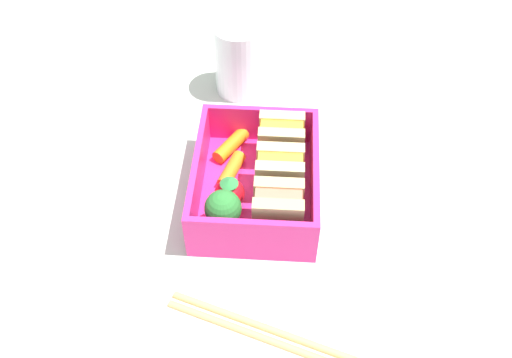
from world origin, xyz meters
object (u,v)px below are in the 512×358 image
object	(u,v)px
sandwich_center_left	(280,174)
carrot_stick_far_left	(231,145)
broccoli_floret	(223,209)
chopstick_pair	(279,337)
carrot_stick_left	(232,170)
sandwich_left	(281,141)
sandwich_center	(278,210)
drinking_glass	(239,59)
strawberry_far_left	(230,193)

from	to	relation	value
sandwich_center_left	carrot_stick_far_left	distance (cm)	7.66
broccoli_floret	chopstick_pair	bearing A→B (deg)	28.14
carrot_stick_left	sandwich_left	bearing A→B (deg)	118.58
sandwich_center	carrot_stick_left	world-z (taller)	sandwich_center
sandwich_center	drinking_glass	xyz separation A→B (cm)	(-21.45, -5.34, 0.69)
sandwich_center	carrot_stick_far_left	world-z (taller)	sandwich_center
sandwich_left	drinking_glass	world-z (taller)	drinking_glass
sandwich_center	chopstick_pair	world-z (taller)	sandwich_center
strawberry_far_left	drinking_glass	xyz separation A→B (cm)	(-18.97, -0.62, 1.55)
drinking_glass	sandwich_left	bearing A→B (deg)	23.16
sandwich_center	carrot_stick_far_left	size ratio (longest dim) A/B	1.06
carrot_stick_left	drinking_glass	distance (cm)	15.35
strawberry_far_left	drinking_glass	bearing A→B (deg)	-178.13
carrot_stick_left	strawberry_far_left	distance (cm)	3.93
sandwich_center	chopstick_pair	xyz separation A→B (cm)	(10.84, 0.55, -3.31)
sandwich_left	carrot_stick_left	bearing A→B (deg)	-61.42
carrot_stick_far_left	sandwich_center	bearing A→B (deg)	28.38
sandwich_center	sandwich_center_left	bearing A→B (deg)	180.00
sandwich_center	carrot_stick_far_left	distance (cm)	11.23
sandwich_left	sandwich_center	distance (cm)	8.98
sandwich_center_left	broccoli_floret	bearing A→B (deg)	-45.34
carrot_stick_left	carrot_stick_far_left	bearing A→B (deg)	-173.86
sandwich_center_left	sandwich_center	distance (cm)	4.49
strawberry_far_left	carrot_stick_left	bearing A→B (deg)	-177.25
broccoli_floret	carrot_stick_left	bearing A→B (deg)	179.15
sandwich_center_left	sandwich_left	bearing A→B (deg)	180.00
sandwich_left	chopstick_pair	distance (cm)	20.09
sandwich_left	carrot_stick_far_left	xyz separation A→B (cm)	(-0.79, -5.28, -1.72)
broccoli_floret	drinking_glass	bearing A→B (deg)	-179.13
broccoli_floret	sandwich_center	bearing A→B (deg)	95.22
sandwich_center_left	strawberry_far_left	distance (cm)	5.20
sandwich_center	carrot_stick_left	distance (cm)	8.18
carrot_stick_far_left	chopstick_pair	xyz separation A→B (cm)	(20.60, 5.82, -1.58)
chopstick_pair	drinking_glass	size ratio (longest dim) A/B	2.26
strawberry_far_left	chopstick_pair	distance (cm)	14.54
sandwich_left	sandwich_center_left	xyz separation A→B (cm)	(4.49, 0.00, 0.00)
sandwich_center_left	carrot_stick_left	distance (cm)	5.52
sandwich_center_left	carrot_stick_far_left	size ratio (longest dim) A/B	1.06
sandwich_center	broccoli_floret	xyz separation A→B (cm)	(0.46, -5.00, 0.31)
sandwich_center_left	carrot_stick_far_left	xyz separation A→B (cm)	(-5.28, -5.28, -1.72)
carrot_stick_far_left	broccoli_floret	xyz separation A→B (cm)	(10.22, 0.27, 2.03)
sandwich_center	chopstick_pair	size ratio (longest dim) A/B	0.25
carrot_stick_far_left	chopstick_pair	world-z (taller)	carrot_stick_far_left
broccoli_floret	drinking_glass	world-z (taller)	drinking_glass
sandwich_center_left	drinking_glass	world-z (taller)	drinking_glass
sandwich_left	strawberry_far_left	size ratio (longest dim) A/B	1.38
sandwich_left	strawberry_far_left	xyz separation A→B (cm)	(6.49, -4.72, -0.86)
broccoli_floret	chopstick_pair	size ratio (longest dim) A/B	0.24
sandwich_left	chopstick_pair	xyz separation A→B (cm)	(19.81, 0.55, -3.31)
chopstick_pair	strawberry_far_left	bearing A→B (deg)	-158.43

